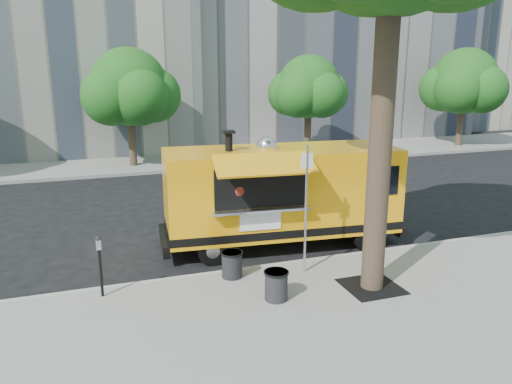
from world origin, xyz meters
The scene contains 14 objects.
ground centered at (0.00, 0.00, 0.00)m, with size 120.00×120.00×0.00m, color black.
sidewalk centered at (0.00, -4.00, 0.07)m, with size 60.00×6.00×0.15m, color gray.
curb centered at (0.00, -0.93, 0.07)m, with size 60.00×0.14×0.16m, color #999993.
far_sidewalk centered at (0.00, 13.50, 0.07)m, with size 60.00×5.00×0.15m, color gray.
building_right centered at (30.00, 24.00, 8.00)m, with size 16.00×12.00×16.00m, color #ABA58F.
tree_well centered at (2.60, -2.80, 0.15)m, with size 1.20×1.20×0.02m, color black.
far_tree_b centered at (-1.00, 12.70, 3.83)m, with size 3.60×3.60×5.50m.
far_tree_c centered at (8.00, 12.40, 3.72)m, with size 3.24×3.24×5.21m.
far_tree_d centered at (18.00, 12.60, 3.89)m, with size 3.78×3.78×5.64m.
sign_post centered at (1.55, -1.55, 1.85)m, with size 0.28×0.06×3.00m.
parking_meter centered at (-3.00, -1.35, 0.98)m, with size 0.11×0.11×1.33m.
food_truck centered at (1.78, 0.57, 1.51)m, with size 6.68×3.30×3.21m.
trash_bin_left centered at (-0.15, -1.30, 0.47)m, with size 0.50×0.50×0.61m.
trash_bin_right centered at (0.40, -2.68, 0.48)m, with size 0.52×0.52×0.62m.
Camera 1 is at (-3.06, -11.50, 4.90)m, focal length 35.00 mm.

